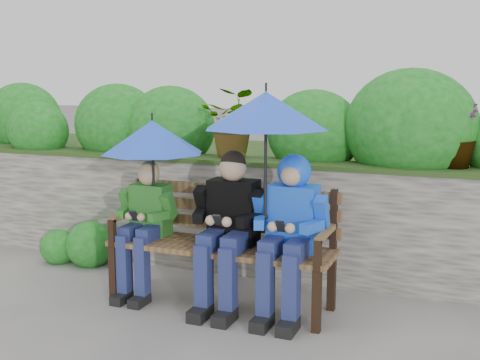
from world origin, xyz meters
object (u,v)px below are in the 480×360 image
at_px(boy_middle, 228,223).
at_px(umbrella_right, 266,110).
at_px(boy_right, 289,222).
at_px(boy_left, 145,220).
at_px(park_bench, 224,236).
at_px(umbrella_left, 152,137).

relative_size(boy_middle, umbrella_right, 1.22).
bearing_deg(boy_right, umbrella_right, -169.76).
xyz_separation_m(boy_left, boy_middle, (0.73, -0.01, 0.05)).
bearing_deg(park_bench, boy_middle, -50.76).
xyz_separation_m(boy_right, umbrella_left, (-1.14, 0.03, 0.58)).
relative_size(boy_left, boy_middle, 0.90).
relative_size(umbrella_left, umbrella_right, 0.83).
bearing_deg(boy_middle, umbrella_left, 176.32).
distance_m(boy_left, boy_middle, 0.73).
xyz_separation_m(umbrella_left, umbrella_right, (0.96, -0.06, 0.23)).
bearing_deg(boy_right, park_bench, 172.18).
distance_m(park_bench, boy_left, 0.67).
bearing_deg(boy_left, boy_right, 0.10).
xyz_separation_m(park_bench, boy_left, (-0.66, -0.08, 0.09)).
relative_size(boy_middle, boy_right, 1.01).
bearing_deg(umbrella_left, boy_right, -1.43).
relative_size(boy_left, umbrella_left, 1.33).
distance_m(boy_right, umbrella_right, 0.82).
distance_m(boy_right, umbrella_left, 1.28).
height_order(boy_middle, boy_right, boy_middle).
height_order(park_bench, umbrella_left, umbrella_left).
bearing_deg(park_bench, umbrella_left, -175.46).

